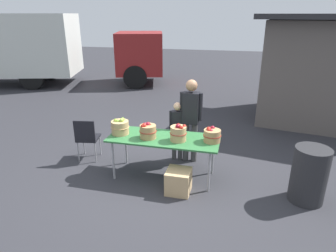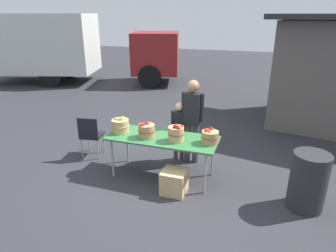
# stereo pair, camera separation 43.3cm
# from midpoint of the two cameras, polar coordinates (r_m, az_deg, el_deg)

# --- Properties ---
(ground_plane) EXTENTS (40.00, 40.00, 0.00)m
(ground_plane) POSITION_cam_midpoint_polar(r_m,az_deg,el_deg) (5.41, 1.28, -9.56)
(ground_plane) COLOR #2D2D33
(market_table) EXTENTS (1.90, 0.76, 0.75)m
(market_table) POSITION_cam_midpoint_polar(r_m,az_deg,el_deg) (5.09, 1.35, -2.70)
(market_table) COLOR #2D6B38
(market_table) RESTS_ON ground
(apple_basket_green_0) EXTENTS (0.32, 0.32, 0.29)m
(apple_basket_green_0) POSITION_cam_midpoint_polar(r_m,az_deg,el_deg) (5.29, -6.87, 0.06)
(apple_basket_green_0) COLOR tan
(apple_basket_green_0) RESTS_ON market_table
(apple_basket_red_0) EXTENTS (0.30, 0.30, 0.28)m
(apple_basket_red_0) POSITION_cam_midpoint_polar(r_m,az_deg,el_deg) (5.04, -1.73, -0.83)
(apple_basket_red_0) COLOR #A87F51
(apple_basket_red_0) RESTS_ON market_table
(apple_basket_red_1) EXTENTS (0.28, 0.28, 0.31)m
(apple_basket_red_1) POSITION_cam_midpoint_polar(r_m,az_deg,el_deg) (4.89, 4.12, -1.40)
(apple_basket_red_1) COLOR tan
(apple_basket_red_1) RESTS_ON market_table
(apple_basket_red_2) EXTENTS (0.30, 0.30, 0.26)m
(apple_basket_red_2) POSITION_cam_midpoint_polar(r_m,az_deg,el_deg) (4.89, 10.59, -2.07)
(apple_basket_red_2) COLOR #A87F51
(apple_basket_red_2) RESTS_ON market_table
(vendor_adult) EXTENTS (0.43, 0.22, 1.63)m
(vendor_adult) POSITION_cam_midpoint_polar(r_m,az_deg,el_deg) (5.57, 6.94, 2.01)
(vendor_adult) COLOR #3F3F3F
(vendor_adult) RESTS_ON ground
(child_customer) EXTENTS (0.31, 0.18, 1.18)m
(child_customer) POSITION_cam_midpoint_polar(r_m,az_deg,el_deg) (5.71, 4.31, -0.20)
(child_customer) COLOR #3F3F3F
(child_customer) RESTS_ON ground
(box_truck) EXTENTS (7.99, 4.16, 2.75)m
(box_truck) POSITION_cam_midpoint_polar(r_m,az_deg,el_deg) (13.20, -17.65, 14.45)
(box_truck) COLOR silver
(box_truck) RESTS_ON ground
(folding_chair) EXTENTS (0.46, 0.46, 0.86)m
(folding_chair) POSITION_cam_midpoint_polar(r_m,az_deg,el_deg) (6.02, -12.73, -1.44)
(folding_chair) COLOR black
(folding_chair) RESTS_ON ground
(trash_barrel) EXTENTS (0.53, 0.53, 0.89)m
(trash_barrel) POSITION_cam_midpoint_polar(r_m,az_deg,el_deg) (4.94, 27.71, -9.48)
(trash_barrel) COLOR #262628
(trash_barrel) RESTS_ON ground
(produce_crate) EXTENTS (0.39, 0.39, 0.39)m
(produce_crate) POSITION_cam_midpoint_polar(r_m,az_deg,el_deg) (4.87, 3.80, -10.70)
(produce_crate) COLOR tan
(produce_crate) RESTS_ON ground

